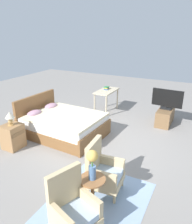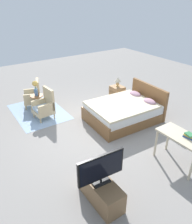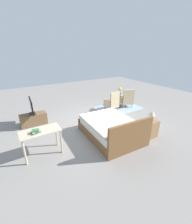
# 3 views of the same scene
# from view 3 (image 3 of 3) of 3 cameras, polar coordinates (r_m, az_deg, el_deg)

# --- Properties ---
(ground_plane) EXTENTS (16.00, 16.00, 0.00)m
(ground_plane) POSITION_cam_3_polar(r_m,az_deg,el_deg) (5.98, -1.23, -4.31)
(ground_plane) COLOR gray
(floor_rug) EXTENTS (2.10, 1.50, 0.01)m
(floor_rug) POSITION_cam_3_polar(r_m,az_deg,el_deg) (7.62, 8.62, 1.61)
(floor_rug) COLOR #8EA8C6
(floor_rug) RESTS_ON ground_plane
(bed) EXTENTS (1.59, 2.10, 0.96)m
(bed) POSITION_cam_3_polar(r_m,az_deg,el_deg) (4.99, 5.90, -6.43)
(bed) COLOR brown
(bed) RESTS_ON ground_plane
(armchair_by_window_left) EXTENTS (0.69, 0.69, 0.92)m
(armchair_by_window_left) POSITION_cam_3_polar(r_m,az_deg,el_deg) (7.75, 11.69, 4.72)
(armchair_by_window_left) COLOR #CCB284
(armchair_by_window_left) RESTS_ON floor_rug
(armchair_by_window_right) EXTENTS (0.59, 0.59, 0.92)m
(armchair_by_window_right) POSITION_cam_3_polar(r_m,az_deg,el_deg) (7.17, 6.16, 3.58)
(armchair_by_window_right) COLOR #CCB284
(armchair_by_window_right) RESTS_ON floor_rug
(side_table) EXTENTS (0.40, 0.40, 0.58)m
(side_table) POSITION_cam_3_polar(r_m,az_deg,el_deg) (7.50, 8.81, 4.18)
(side_table) COLOR #936038
(side_table) RESTS_ON ground_plane
(flower_vase) EXTENTS (0.17, 0.17, 0.48)m
(flower_vase) POSITION_cam_3_polar(r_m,az_deg,el_deg) (7.35, 9.04, 7.95)
(flower_vase) COLOR #4C709E
(flower_vase) RESTS_ON side_table
(nightstand) EXTENTS (0.44, 0.41, 0.59)m
(nightstand) POSITION_cam_3_polar(r_m,az_deg,el_deg) (5.33, 19.78, -5.84)
(nightstand) COLOR #997047
(nightstand) RESTS_ON ground_plane
(table_lamp) EXTENTS (0.22, 0.22, 0.33)m
(table_lamp) POSITION_cam_3_polar(r_m,az_deg,el_deg) (5.12, 20.53, -0.84)
(table_lamp) COLOR tan
(table_lamp) RESTS_ON nightstand
(tv_stand) EXTENTS (0.96, 0.40, 0.46)m
(tv_stand) POSITION_cam_3_polar(r_m,az_deg,el_deg) (6.26, -22.67, -2.58)
(tv_stand) COLOR brown
(tv_stand) RESTS_ON ground_plane
(tv_flatscreen) EXTENTS (0.22, 0.88, 0.59)m
(tv_flatscreen) POSITION_cam_3_polar(r_m,az_deg,el_deg) (6.07, -23.44, 1.99)
(tv_flatscreen) COLOR black
(tv_flatscreen) RESTS_ON tv_stand
(vanity_desk) EXTENTS (1.04, 0.52, 0.74)m
(vanity_desk) POSITION_cam_3_polar(r_m,az_deg,el_deg) (4.29, -20.33, -7.99)
(vanity_desk) COLOR beige
(vanity_desk) RESTS_ON ground_plane
(book_stack) EXTENTS (0.25, 0.18, 0.09)m
(book_stack) POSITION_cam_3_polar(r_m,az_deg,el_deg) (4.15, -22.03, -6.89)
(book_stack) COLOR #284C8E
(book_stack) RESTS_ON vanity_desk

